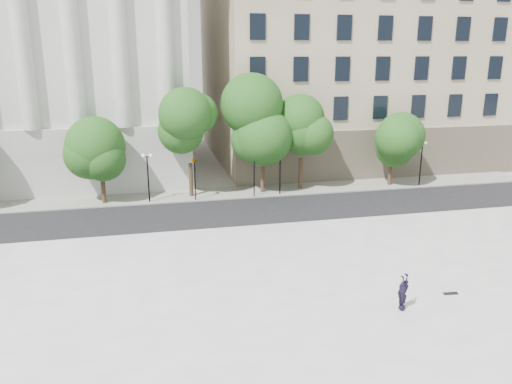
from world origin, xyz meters
TOP-DOWN VIEW (x-y plane):
  - ground at (0.00, 0.00)m, footprint 160.00×160.00m
  - plaza at (0.00, 3.00)m, footprint 44.00×22.00m
  - street at (0.00, 18.00)m, footprint 60.00×8.00m
  - far_sidewalk at (0.00, 24.00)m, footprint 60.00×4.00m
  - building_west at (-17.00, 38.57)m, footprint 31.50×27.65m
  - building_east at (20.00, 38.91)m, footprint 36.00×26.15m
  - traffic_light_west at (-2.19, 22.30)m, footprint 0.54×1.97m
  - traffic_light_east at (2.90, 22.30)m, footprint 0.65×1.57m
  - person_lying at (5.37, 0.83)m, footprint 1.39×1.92m
  - skateboard at (8.57, 1.76)m, footprint 0.74×0.25m
  - street_trees at (-1.80, 23.58)m, footprint 41.27×5.17m
  - lamp_posts at (0.07, 22.60)m, footprint 38.40×0.28m

SIDE VIEW (x-z plane):
  - ground at x=0.00m, z-range 0.00..0.00m
  - street at x=0.00m, z-range 0.00..0.02m
  - far_sidewalk at x=0.00m, z-range 0.00..0.12m
  - plaza at x=0.00m, z-range 0.00..0.45m
  - skateboard at x=8.57m, z-range 0.45..0.52m
  - person_lying at x=5.37m, z-range 0.45..0.94m
  - lamp_posts at x=0.07m, z-range 0.75..5.01m
  - traffic_light_east at x=2.90m, z-range 1.54..5.66m
  - traffic_light_west at x=-2.19m, z-range 1.64..5.92m
  - street_trees at x=-1.80m, z-range 1.06..9.16m
  - building_east at x=20.00m, z-range -0.36..22.64m
  - building_west at x=-17.00m, z-range 0.09..25.69m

